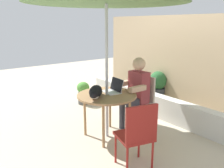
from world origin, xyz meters
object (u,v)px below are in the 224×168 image
patio_table (107,98)px  laptop (114,88)px  chair_empty (137,132)px  cat (96,92)px  person_seated (136,89)px  potted_plant_near_fence (83,92)px  potted_plant_by_chair (158,87)px  chair_occupied (142,97)px

patio_table → laptop: size_ratio=2.86×
chair_empty → cat: 0.98m
patio_table → cat: bearing=-84.5°
person_seated → cat: 0.84m
potted_plant_near_fence → potted_plant_by_chair: (1.04, 1.28, 0.14)m
patio_table → cat: 0.27m
person_seated → cat: (0.02, -0.83, 0.10)m
laptop → potted_plant_by_chair: laptop is taller
cat → chair_empty: bearing=-2.5°
potted_plant_near_fence → patio_table: bearing=-18.3°
chair_occupied → potted_plant_by_chair: size_ratio=1.17×
laptop → chair_occupied: bearing=86.3°
chair_occupied → potted_plant_by_chair: 1.19m
patio_table → cat: (0.02, -0.22, 0.15)m
laptop → potted_plant_near_fence: bearing=167.1°
chair_empty → laptop: size_ratio=2.73×
chair_occupied → laptop: laptop is taller
patio_table → laptop: 0.22m
patio_table → cat: size_ratio=1.87×
chair_empty → potted_plant_by_chair: 2.57m
person_seated → potted_plant_by_chair: (-0.56, 1.20, -0.28)m
laptop → person_seated: bearing=84.9°
patio_table → potted_plant_by_chair: size_ratio=1.22×
chair_empty → potted_plant_by_chair: bearing=126.2°
patio_table → potted_plant_near_fence: 1.73m
person_seated → potted_plant_near_fence: 1.66m
chair_empty → potted_plant_by_chair: (-1.52, 2.07, -0.11)m
patio_table → potted_plant_by_chair: (-0.56, 1.81, -0.23)m
potted_plant_near_fence → chair_empty: bearing=-17.2°
chair_occupied → potted_plant_near_fence: size_ratio=1.74×
person_seated → chair_empty: bearing=-42.3°
person_seated → cat: size_ratio=2.48×
laptop → cat: laptop is taller
cat → chair_occupied: bearing=91.3°
chair_occupied → cat: size_ratio=1.78×
patio_table → potted_plant_near_fence: patio_table is taller
person_seated → potted_plant_by_chair: 1.35m
cat → potted_plant_near_fence: size_ratio=0.98×
potted_plant_near_fence → potted_plant_by_chair: bearing=50.8°
cat → potted_plant_by_chair: cat is taller
cat → potted_plant_by_chair: 2.15m
chair_empty → person_seated: (-0.96, 0.87, 0.17)m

